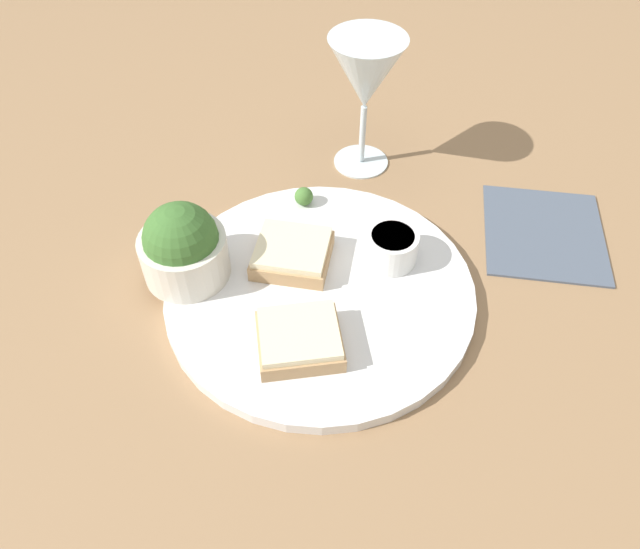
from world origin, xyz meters
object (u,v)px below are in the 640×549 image
(sauce_ramekin, at_px, (392,246))
(salad_bowl, at_px, (183,247))
(cheese_toast_far, at_px, (292,253))
(wine_glass, at_px, (366,78))
(napkin, at_px, (544,232))
(cheese_toast_near, at_px, (299,339))

(sauce_ramekin, bearing_deg, salad_bowl, -6.79)
(cheese_toast_far, bearing_deg, sauce_ramekin, 169.76)
(salad_bowl, bearing_deg, cheese_toast_far, 176.49)
(cheese_toast_far, height_order, wine_glass, wine_glass)
(napkin, bearing_deg, salad_bowl, -1.60)
(sauce_ramekin, bearing_deg, cheese_toast_near, 38.59)
(cheese_toast_near, xyz_separation_m, napkin, (-0.31, -0.11, -0.02))
(salad_bowl, height_order, cheese_toast_near, salad_bowl)
(salad_bowl, bearing_deg, wine_glass, -145.03)
(salad_bowl, xyz_separation_m, wine_glass, (-0.24, -0.16, 0.07))
(salad_bowl, relative_size, cheese_toast_near, 1.08)
(salad_bowl, xyz_separation_m, sauce_ramekin, (-0.22, 0.03, -0.02))
(sauce_ramekin, xyz_separation_m, cheese_toast_near, (0.12, 0.10, -0.01))
(sauce_ramekin, xyz_separation_m, napkin, (-0.19, -0.01, -0.03))
(cheese_toast_far, bearing_deg, salad_bowl, -3.51)
(cheese_toast_far, xyz_separation_m, wine_glass, (-0.12, -0.17, 0.10))
(salad_bowl, xyz_separation_m, cheese_toast_near, (-0.10, 0.12, -0.03))
(cheese_toast_near, height_order, napkin, cheese_toast_near)
(cheese_toast_near, bearing_deg, sauce_ramekin, -141.41)
(sauce_ramekin, distance_m, wine_glass, 0.21)
(cheese_toast_far, bearing_deg, wine_glass, -125.43)
(salad_bowl, xyz_separation_m, napkin, (-0.41, 0.01, -0.05))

